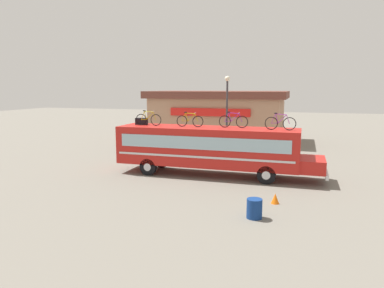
{
  "coord_description": "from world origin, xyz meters",
  "views": [
    {
      "loc": [
        5.46,
        -20.73,
        5.2
      ],
      "look_at": [
        -0.92,
        0.0,
        1.84
      ],
      "focal_mm": 34.05,
      "sensor_mm": 36.0,
      "label": 1
    }
  ],
  "objects_px": {
    "luggage_bag_1": "(142,121)",
    "traffic_cone": "(275,199)",
    "rooftop_bicycle_4": "(280,123)",
    "trash_bin": "(254,209)",
    "rooftop_bicycle_2": "(190,121)",
    "bus": "(210,147)",
    "rooftop_bicycle_3": "(233,121)",
    "street_lamp": "(227,107)",
    "rooftop_bicycle_1": "(148,119)"
  },
  "relations": [
    {
      "from": "trash_bin",
      "to": "luggage_bag_1",
      "type": "bearing_deg",
      "value": 139.49
    },
    {
      "from": "rooftop_bicycle_2",
      "to": "rooftop_bicycle_3",
      "type": "xyz_separation_m",
      "value": [
        2.58,
        0.31,
        0.02
      ]
    },
    {
      "from": "rooftop_bicycle_2",
      "to": "traffic_cone",
      "type": "xyz_separation_m",
      "value": [
        5.44,
        -4.41,
        -3.02
      ]
    },
    {
      "from": "luggage_bag_1",
      "to": "rooftop_bicycle_3",
      "type": "relative_size",
      "value": 0.41
    },
    {
      "from": "rooftop_bicycle_2",
      "to": "street_lamp",
      "type": "height_order",
      "value": "street_lamp"
    },
    {
      "from": "luggage_bag_1",
      "to": "trash_bin",
      "type": "relative_size",
      "value": 0.9
    },
    {
      "from": "rooftop_bicycle_2",
      "to": "rooftop_bicycle_3",
      "type": "distance_m",
      "value": 2.59
    },
    {
      "from": "luggage_bag_1",
      "to": "rooftop_bicycle_2",
      "type": "height_order",
      "value": "rooftop_bicycle_2"
    },
    {
      "from": "bus",
      "to": "traffic_cone",
      "type": "relative_size",
      "value": 26.08
    },
    {
      "from": "rooftop_bicycle_3",
      "to": "rooftop_bicycle_4",
      "type": "height_order",
      "value": "rooftop_bicycle_4"
    },
    {
      "from": "bus",
      "to": "rooftop_bicycle_4",
      "type": "relative_size",
      "value": 7.17
    },
    {
      "from": "street_lamp",
      "to": "traffic_cone",
      "type": "bearing_deg",
      "value": -65.48
    },
    {
      "from": "street_lamp",
      "to": "bus",
      "type": "bearing_deg",
      "value": -90.09
    },
    {
      "from": "luggage_bag_1",
      "to": "rooftop_bicycle_1",
      "type": "height_order",
      "value": "rooftop_bicycle_1"
    },
    {
      "from": "rooftop_bicycle_4",
      "to": "street_lamp",
      "type": "height_order",
      "value": "street_lamp"
    },
    {
      "from": "bus",
      "to": "rooftop_bicycle_2",
      "type": "bearing_deg",
      "value": -179.6
    },
    {
      "from": "rooftop_bicycle_1",
      "to": "street_lamp",
      "type": "relative_size",
      "value": 0.28
    },
    {
      "from": "rooftop_bicycle_2",
      "to": "rooftop_bicycle_3",
      "type": "height_order",
      "value": "rooftop_bicycle_3"
    },
    {
      "from": "rooftop_bicycle_3",
      "to": "traffic_cone",
      "type": "distance_m",
      "value": 6.3
    },
    {
      "from": "rooftop_bicycle_2",
      "to": "rooftop_bicycle_4",
      "type": "xyz_separation_m",
      "value": [
        5.29,
        -0.11,
        0.02
      ]
    },
    {
      "from": "rooftop_bicycle_4",
      "to": "traffic_cone",
      "type": "height_order",
      "value": "rooftop_bicycle_4"
    },
    {
      "from": "traffic_cone",
      "to": "luggage_bag_1",
      "type": "bearing_deg",
      "value": 151.41
    },
    {
      "from": "rooftop_bicycle_3",
      "to": "traffic_cone",
      "type": "xyz_separation_m",
      "value": [
        2.87,
        -4.72,
        -3.04
      ]
    },
    {
      "from": "luggage_bag_1",
      "to": "rooftop_bicycle_2",
      "type": "xyz_separation_m",
      "value": [
        3.33,
        -0.37,
        0.16
      ]
    },
    {
      "from": "trash_bin",
      "to": "traffic_cone",
      "type": "xyz_separation_m",
      "value": [
        0.66,
        2.15,
        -0.16
      ]
    },
    {
      "from": "rooftop_bicycle_1",
      "to": "traffic_cone",
      "type": "height_order",
      "value": "rooftop_bicycle_1"
    },
    {
      "from": "bus",
      "to": "rooftop_bicycle_1",
      "type": "bearing_deg",
      "value": -179.93
    },
    {
      "from": "traffic_cone",
      "to": "trash_bin",
      "type": "bearing_deg",
      "value": -107.04
    },
    {
      "from": "traffic_cone",
      "to": "rooftop_bicycle_1",
      "type": "bearing_deg",
      "value": 151.52
    },
    {
      "from": "bus",
      "to": "rooftop_bicycle_4",
      "type": "bearing_deg",
      "value": -1.69
    },
    {
      "from": "rooftop_bicycle_2",
      "to": "street_lamp",
      "type": "xyz_separation_m",
      "value": [
        1.29,
        4.7,
        0.58
      ]
    },
    {
      "from": "luggage_bag_1",
      "to": "rooftop_bicycle_3",
      "type": "height_order",
      "value": "rooftop_bicycle_3"
    },
    {
      "from": "rooftop_bicycle_3",
      "to": "street_lamp",
      "type": "relative_size",
      "value": 0.29
    },
    {
      "from": "rooftop_bicycle_4",
      "to": "street_lamp",
      "type": "distance_m",
      "value": 6.28
    },
    {
      "from": "rooftop_bicycle_1",
      "to": "traffic_cone",
      "type": "xyz_separation_m",
      "value": [
        8.14,
        -4.42,
        -3.04
      ]
    },
    {
      "from": "rooftop_bicycle_2",
      "to": "bus",
      "type": "bearing_deg",
      "value": 0.4
    },
    {
      "from": "rooftop_bicycle_3",
      "to": "trash_bin",
      "type": "distance_m",
      "value": 7.77
    },
    {
      "from": "rooftop_bicycle_1",
      "to": "bus",
      "type": "bearing_deg",
      "value": 0.07
    },
    {
      "from": "luggage_bag_1",
      "to": "traffic_cone",
      "type": "bearing_deg",
      "value": -28.59
    },
    {
      "from": "rooftop_bicycle_4",
      "to": "bus",
      "type": "bearing_deg",
      "value": 178.31
    },
    {
      "from": "rooftop_bicycle_2",
      "to": "trash_bin",
      "type": "relative_size",
      "value": 2.1
    },
    {
      "from": "bus",
      "to": "rooftop_bicycle_3",
      "type": "xyz_separation_m",
      "value": [
        1.3,
        0.3,
        1.56
      ]
    },
    {
      "from": "rooftop_bicycle_3",
      "to": "trash_bin",
      "type": "relative_size",
      "value": 2.17
    },
    {
      "from": "luggage_bag_1",
      "to": "street_lamp",
      "type": "relative_size",
      "value": 0.12
    },
    {
      "from": "rooftop_bicycle_3",
      "to": "street_lamp",
      "type": "xyz_separation_m",
      "value": [
        -1.29,
        4.4,
        0.56
      ]
    },
    {
      "from": "rooftop_bicycle_4",
      "to": "trash_bin",
      "type": "height_order",
      "value": "rooftop_bicycle_4"
    },
    {
      "from": "trash_bin",
      "to": "street_lamp",
      "type": "distance_m",
      "value": 12.29
    },
    {
      "from": "bus",
      "to": "trash_bin",
      "type": "height_order",
      "value": "bus"
    },
    {
      "from": "traffic_cone",
      "to": "street_lamp",
      "type": "bearing_deg",
      "value": 114.52
    },
    {
      "from": "luggage_bag_1",
      "to": "bus",
      "type": "bearing_deg",
      "value": -4.51
    }
  ]
}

